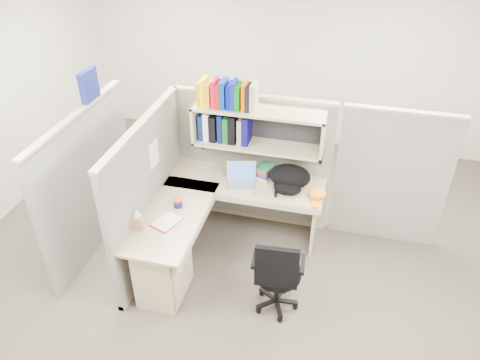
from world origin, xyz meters
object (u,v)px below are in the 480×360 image
(backpack, at_px, (289,179))
(task_chair, at_px, (277,285))
(laptop, at_px, (241,176))
(desk, at_px, (187,245))
(snack_canister, at_px, (178,203))

(backpack, relative_size, task_chair, 0.47)
(laptop, distance_m, task_chair, 1.27)
(task_chair, bearing_deg, desk, 167.79)
(desk, distance_m, task_chair, 1.00)
(laptop, height_order, backpack, backpack)
(snack_canister, xyz_separation_m, task_chair, (1.13, -0.45, -0.45))
(laptop, xyz_separation_m, backpack, (0.52, 0.04, 0.02))
(desk, height_order, task_chair, task_chair)
(backpack, xyz_separation_m, snack_canister, (-1.05, -0.59, -0.08))
(desk, height_order, laptop, laptop)
(desk, distance_m, snack_canister, 0.44)
(desk, xyz_separation_m, backpack, (0.89, 0.82, 0.42))
(task_chair, bearing_deg, backpack, 94.64)
(desk, relative_size, task_chair, 1.85)
(laptop, xyz_separation_m, task_chair, (0.60, -1.00, -0.51))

